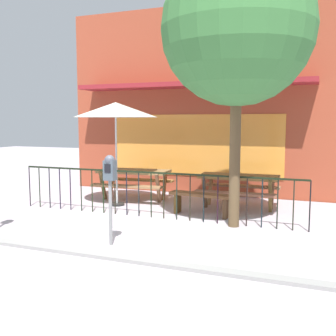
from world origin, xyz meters
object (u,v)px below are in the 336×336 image
(picnic_table_right, at_px, (239,182))
(patio_umbrella, at_px, (116,110))
(patio_bench, at_px, (201,199))
(parking_meter_far, at_px, (110,176))
(street_tree, at_px, (237,29))
(picnic_table_left, at_px, (134,176))

(picnic_table_right, distance_m, patio_umbrella, 3.33)
(picnic_table_right, distance_m, patio_bench, 1.19)
(picnic_table_right, height_order, patio_umbrella, patio_umbrella)
(parking_meter_far, xyz_separation_m, street_tree, (1.63, 1.88, 2.53))
(picnic_table_right, bearing_deg, parking_meter_far, -111.67)
(parking_meter_far, height_order, street_tree, street_tree)
(street_tree, bearing_deg, patio_bench, 142.28)
(picnic_table_left, height_order, parking_meter_far, parking_meter_far)
(patio_bench, relative_size, parking_meter_far, 0.97)
(patio_bench, bearing_deg, parking_meter_far, -107.23)
(picnic_table_left, bearing_deg, street_tree, -29.91)
(picnic_table_left, relative_size, parking_meter_far, 1.30)
(picnic_table_left, distance_m, parking_meter_far, 3.84)
(picnic_table_left, bearing_deg, parking_meter_far, -69.83)
(patio_umbrella, bearing_deg, picnic_table_right, 14.16)
(picnic_table_right, distance_m, street_tree, 3.48)
(picnic_table_left, relative_size, patio_umbrella, 0.78)
(patio_umbrella, height_order, street_tree, street_tree)
(patio_bench, height_order, parking_meter_far, parking_meter_far)
(picnic_table_left, bearing_deg, patio_bench, -26.36)
(picnic_table_left, relative_size, picnic_table_right, 1.05)
(patio_umbrella, xyz_separation_m, street_tree, (3.03, -0.93, 1.41))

